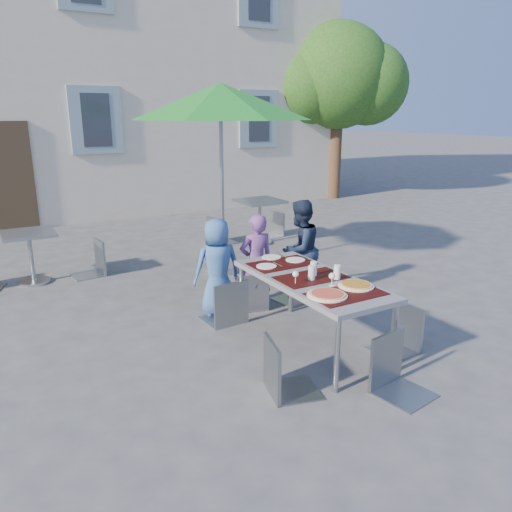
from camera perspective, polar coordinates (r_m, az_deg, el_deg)
ground at (r=5.10m, az=3.66°, el=-11.53°), size 90.00×90.00×0.00m
building at (r=15.65m, az=-22.26°, el=24.16°), size 13.60×8.20×11.10m
tree at (r=14.51m, az=9.43°, el=19.42°), size 3.60×3.00×4.70m
dining_table at (r=5.11m, az=6.30°, el=-3.05°), size 0.80×1.85×0.76m
pizza_near_left at (r=4.59m, az=8.13°, el=-4.39°), size 0.37×0.37×0.03m
pizza_near_right at (r=4.88m, az=11.35°, el=-3.28°), size 0.35×0.35×0.03m
glassware at (r=5.01m, az=7.25°, el=-1.85°), size 0.50×0.41×0.15m
place_settings at (r=5.59m, az=2.55°, el=-0.56°), size 0.67×0.49×0.01m
child_0 at (r=5.96m, az=-4.43°, el=-1.27°), size 0.61×0.43×1.18m
child_1 at (r=6.09m, az=0.03°, el=-0.73°), size 0.46×0.32×1.20m
child_2 at (r=6.50m, az=5.01°, el=0.75°), size 0.72×0.55×1.30m
chair_0 at (r=5.67m, az=-3.40°, el=-2.21°), size 0.46×0.47×0.99m
chair_1 at (r=6.06m, az=-0.62°, el=-1.49°), size 0.47×0.48×0.91m
chair_2 at (r=6.30m, az=5.07°, el=-0.25°), size 0.51×0.52×1.01m
chair_3 at (r=4.27m, az=3.18°, el=-8.94°), size 0.52×0.51×0.95m
chair_4 at (r=5.26m, az=16.46°, el=-5.00°), size 0.42×0.42×0.90m
chair_5 at (r=4.47m, az=16.03°, el=-8.21°), size 0.49×0.50×0.97m
patio_umbrella at (r=7.36m, az=-4.10°, el=17.06°), size 2.61×2.61×2.76m
cafe_table_0 at (r=7.74m, az=-24.41°, el=0.81°), size 0.70×0.70×0.75m
bg_chair_r_0 at (r=7.80m, az=-18.32°, el=2.09°), size 0.48×0.47×0.99m
cafe_table_1 at (r=9.20m, az=0.43°, el=5.01°), size 0.77×0.77×0.82m
bg_chair_l_1 at (r=9.23m, az=-4.38°, el=4.86°), size 0.49×0.49×0.97m
bg_chair_r_1 at (r=9.80m, az=2.02°, el=5.29°), size 0.49×0.49×0.90m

